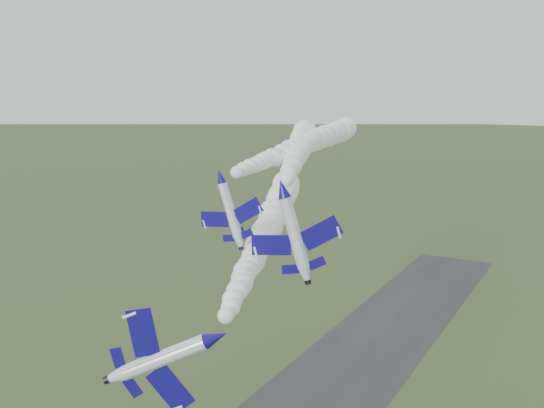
{
  "coord_description": "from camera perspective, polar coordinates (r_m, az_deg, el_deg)",
  "views": [
    {
      "loc": [
        44.42,
        -47.51,
        58.04
      ],
      "look_at": [
        6.34,
        19.49,
        43.3
      ],
      "focal_mm": 40.0,
      "sensor_mm": 36.0,
      "label": 1
    }
  ],
  "objects": [
    {
      "name": "smoke_trail_jet_pair_right",
      "position": [
        110.31,
        2.53,
        5.1
      ],
      "size": [
        29.76,
        59.16,
        5.31
      ],
      "primitive_type": null,
      "rotation": [
        0.0,
        0.0,
        0.41
      ],
      "color": "white"
    },
    {
      "name": "jet_lead",
      "position": [
        60.7,
        -5.27,
        -12.42
      ],
      "size": [
        7.46,
        13.08,
        10.42
      ],
      "rotation": [
        0.0,
        1.15,
        0.43
      ],
      "color": "silver"
    },
    {
      "name": "smoke_trail_jet_pair_left",
      "position": [
        115.87,
        3.04,
        5.58
      ],
      "size": [
        13.29,
        67.67,
        5.07
      ],
      "primitive_type": null,
      "rotation": [
        0.0,
        0.0,
        0.12
      ],
      "color": "white"
    },
    {
      "name": "smoke_trail_jet_lead",
      "position": [
        95.52,
        -0.54,
        -2.48
      ],
      "size": [
        34.04,
        64.96,
        5.73
      ],
      "primitive_type": null,
      "rotation": [
        0.0,
        0.0,
        0.43
      ],
      "color": "white"
    },
    {
      "name": "jet_pair_right",
      "position": [
        76.12,
        0.96,
        1.49
      ],
      "size": [
        11.4,
        13.52,
        4.34
      ],
      "rotation": [
        0.0,
        -0.27,
        0.41
      ],
      "color": "silver"
    },
    {
      "name": "jet_pair_left",
      "position": [
        82.51,
        -4.93,
        2.62
      ],
      "size": [
        9.26,
        11.5,
        3.67
      ],
      "rotation": [
        0.0,
        -0.3,
        0.12
      ],
      "color": "silver"
    }
  ]
}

